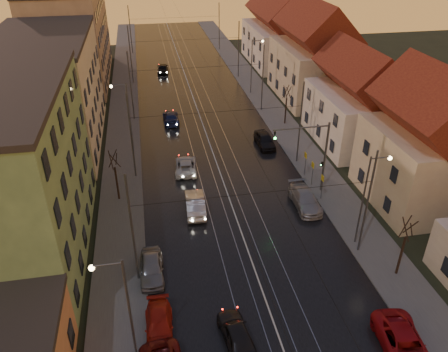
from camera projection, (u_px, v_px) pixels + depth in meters
road at (198, 112)px, 59.58m from camera, size 16.00×120.00×0.04m
sidewalk_left at (124, 117)px, 57.96m from camera, size 4.00×120.00×0.15m
sidewalk_right at (269, 107)px, 61.13m from camera, size 4.00×120.00×0.15m
tram_rail_0 at (182, 113)px, 59.21m from camera, size 0.06×120.00×0.03m
tram_rail_1 at (193, 112)px, 59.44m from camera, size 0.06×120.00×0.03m
tram_rail_2 at (204, 112)px, 59.68m from camera, size 0.06×120.00×0.03m
tram_rail_3 at (214, 111)px, 59.91m from camera, size 0.06×120.00×0.03m
apartment_left_1 at (4, 181)px, 31.50m from camera, size 10.00×18.00×13.00m
apartment_left_2 at (49, 93)px, 48.68m from camera, size 10.00×20.00×12.00m
apartment_left_3 at (71, 35)px, 68.48m from camera, size 10.00×24.00×14.00m
house_right_1 at (426, 148)px, 38.35m from camera, size 8.67×10.20×10.80m
house_right_2 at (359, 103)px, 49.77m from camera, size 9.18×12.24×9.20m
house_right_3 at (313, 58)px, 61.87m from camera, size 9.18×14.28×11.50m
house_right_4 at (276, 35)px, 77.49m from camera, size 9.18×16.32×10.00m
catenary_pole_l_1 at (132, 231)px, 29.70m from camera, size 0.16×0.16×9.00m
catenary_pole_r_1 at (367, 204)px, 32.43m from camera, size 0.16×0.16×9.00m
catenary_pole_l_2 at (131, 137)px, 42.39m from camera, size 0.16×0.16×9.00m
catenary_pole_r_2 at (300, 124)px, 45.12m from camera, size 0.16×0.16×9.00m
catenary_pole_l_3 at (131, 87)px, 55.09m from camera, size 0.16×0.16×9.00m
catenary_pole_r_3 at (263, 79)px, 57.81m from camera, size 0.16×0.16×9.00m
catenary_pole_l_4 at (131, 55)px, 67.78m from camera, size 0.16×0.16×9.00m
catenary_pole_r_4 at (239, 50)px, 70.51m from camera, size 0.16×0.16×9.00m
catenary_pole_l_5 at (130, 30)px, 83.01m from camera, size 0.16×0.16×9.00m
catenary_pole_r_5 at (219, 27)px, 85.74m from camera, size 0.16×0.16×9.00m
street_lamp_0 at (123, 304)px, 23.50m from camera, size 1.75×0.32×8.00m
street_lamp_1 at (368, 192)px, 33.16m from camera, size 1.75×0.32×8.00m
street_lamp_2 at (126, 111)px, 47.19m from camera, size 1.75×0.32×8.00m
street_lamp_3 at (254, 61)px, 63.62m from camera, size 1.75×0.32×8.00m
traffic_light_mast at (316, 150)px, 39.90m from camera, size 5.30×0.32×7.20m
bare_tree_0 at (116, 177)px, 39.78m from camera, size 1.09×1.09×5.11m
bare_tree_1 at (403, 248)px, 31.17m from camera, size 1.09×1.09×5.11m
bare_tree_2 at (286, 106)px, 54.89m from camera, size 1.09×1.09×5.11m
driving_car_0 at (236, 333)px, 26.99m from camera, size 2.09×4.24×1.39m
driving_car_1 at (195, 204)px, 39.09m from camera, size 1.91×4.84×1.57m
driving_car_2 at (186, 166)px, 45.41m from camera, size 2.60×4.82×1.28m
driving_car_3 at (171, 117)px, 56.30m from camera, size 1.94×4.74×1.37m
driving_car_4 at (163, 68)px, 74.68m from camera, size 2.16×4.64×1.54m
parked_left_2 at (159, 326)px, 27.54m from camera, size 1.87×4.36×1.25m
parked_left_3 at (152, 268)px, 32.00m from camera, size 1.79×4.31×1.46m
parked_right_0 at (405, 346)px, 26.12m from camera, size 3.15×5.67×1.50m
parked_right_1 at (305, 199)px, 39.80m from camera, size 2.14×5.13×1.48m
parked_right_2 at (265, 140)px, 50.40m from camera, size 1.86×4.54×1.54m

